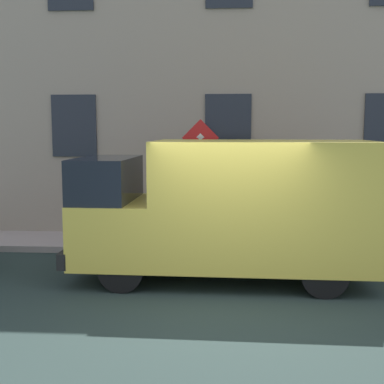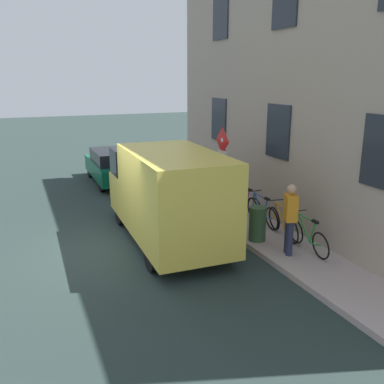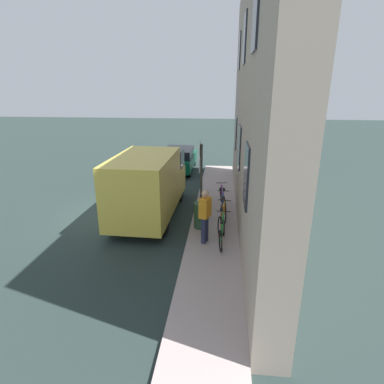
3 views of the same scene
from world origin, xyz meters
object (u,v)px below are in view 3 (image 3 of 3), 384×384
object	(u,v)px
pedestrian	(205,215)
litter_bin	(200,215)
sign_post_stacked	(200,166)
delivery_van	(149,183)
bicycle_orange	(222,219)
bicycle_green	(222,232)
bicycle_purple	(223,198)
bicycle_blue	(223,207)
parked_hatchback	(179,159)

from	to	relation	value
pedestrian	litter_bin	distance (m)	1.18
sign_post_stacked	delivery_van	world-z (taller)	sign_post_stacked
bicycle_orange	pedestrian	bearing A→B (deg)	160.46
bicycle_green	bicycle_purple	world-z (taller)	same
bicycle_green	litter_bin	bearing A→B (deg)	39.22
sign_post_stacked	bicycle_blue	bearing A→B (deg)	-40.39
sign_post_stacked	bicycle_purple	distance (m)	1.69
sign_post_stacked	bicycle_blue	world-z (taller)	sign_post_stacked
parked_hatchback	bicycle_purple	xyz separation A→B (m)	(2.66, -6.11, -0.22)
parked_hatchback	bicycle_purple	world-z (taller)	parked_hatchback
bicycle_orange	bicycle_purple	xyz separation A→B (m)	(-0.00, 2.08, 0.00)
delivery_van	litter_bin	bearing A→B (deg)	-118.59
bicycle_blue	litter_bin	size ratio (longest dim) A/B	1.90
delivery_van	bicycle_orange	distance (m)	3.17
parked_hatchback	pedestrian	bearing A→B (deg)	-166.67
bicycle_orange	bicycle_blue	xyz separation A→B (m)	(-0.00, 1.04, 0.00)
pedestrian	bicycle_blue	bearing A→B (deg)	-83.50
bicycle_purple	pedestrian	bearing A→B (deg)	161.98
parked_hatchback	bicycle_orange	xyz separation A→B (m)	(2.66, -8.19, -0.22)
litter_bin	delivery_van	bearing A→B (deg)	150.06
litter_bin	bicycle_green	bearing A→B (deg)	-54.55
bicycle_blue	litter_bin	distance (m)	1.27
bicycle_orange	sign_post_stacked	bearing A→B (deg)	34.78
bicycle_green	bicycle_orange	xyz separation A→B (m)	(0.00, 1.04, 0.00)
sign_post_stacked	bicycle_purple	world-z (taller)	sign_post_stacked
pedestrian	litter_bin	size ratio (longest dim) A/B	1.91
sign_post_stacked	bicycle_green	size ratio (longest dim) A/B	1.54
parked_hatchback	bicycle_green	distance (m)	9.61
parked_hatchback	bicycle_green	bearing A→B (deg)	-163.56
delivery_van	bicycle_orange	world-z (taller)	delivery_van
bicycle_green	bicycle_purple	size ratio (longest dim) A/B	1.00
bicycle_orange	bicycle_purple	world-z (taller)	same
sign_post_stacked	bicycle_orange	world-z (taller)	sign_post_stacked
bicycle_green	delivery_van	bearing A→B (deg)	55.10
bicycle_green	litter_bin	size ratio (longest dim) A/B	1.90
bicycle_orange	bicycle_purple	distance (m)	2.08
sign_post_stacked	delivery_van	distance (m)	2.09
bicycle_orange	parked_hatchback	bearing A→B (deg)	26.26
sign_post_stacked	litter_bin	xyz separation A→B (m)	(0.14, -1.78, -1.33)
sign_post_stacked	bicycle_green	distance (m)	3.30
parked_hatchback	bicycle_green	xyz separation A→B (m)	(2.66, -9.24, -0.22)
bicycle_purple	bicycle_green	bearing A→B (deg)	171.83
pedestrian	delivery_van	bearing A→B (deg)	-23.38
parked_hatchback	bicycle_blue	xyz separation A→B (m)	(2.66, -7.15, -0.22)
parked_hatchback	pedestrian	world-z (taller)	pedestrian
parked_hatchback	pedestrian	distance (m)	9.47
parked_hatchback	delivery_van	bearing A→B (deg)	179.12
sign_post_stacked	pedestrian	xyz separation A→B (m)	(0.36, -2.83, -0.85)
delivery_van	parked_hatchback	distance (m)	7.01
pedestrian	bicycle_green	bearing A→B (deg)	-160.58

